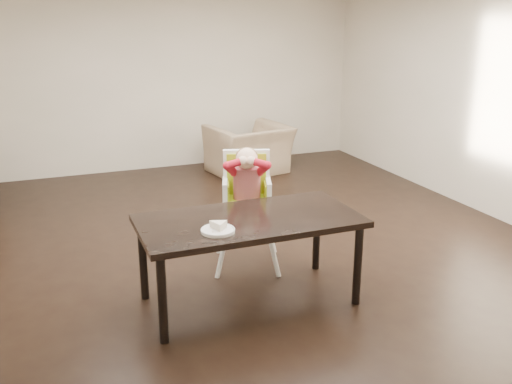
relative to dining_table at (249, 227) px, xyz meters
The scene contains 6 objects.
ground 1.37m from the dining_table, 67.25° to the left, with size 7.00×7.00×0.00m, color black.
room_walls 1.69m from the dining_table, 67.25° to the left, with size 6.02×7.02×2.71m.
dining_table is the anchor object (origin of this frame).
high_chair 0.78m from the dining_table, 70.95° to the left, with size 0.62×0.62×1.17m.
plate 0.40m from the dining_table, 149.11° to the right, with size 0.34×0.34×0.08m.
armchair 4.05m from the dining_table, 69.28° to the left, with size 1.11×0.72×0.97m, color tan.
Camera 1 is at (-2.01, -5.18, 2.35)m, focal length 40.00 mm.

